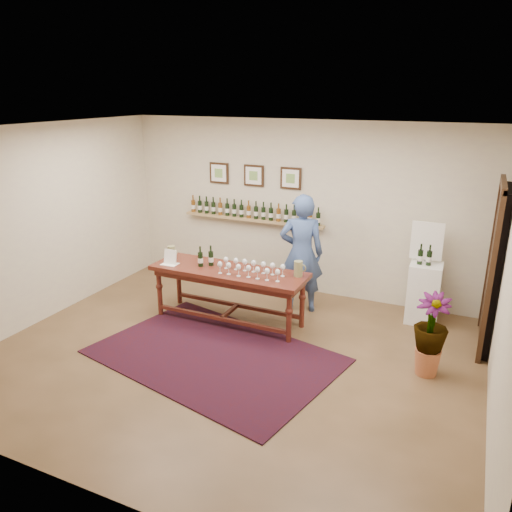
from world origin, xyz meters
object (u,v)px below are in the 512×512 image
at_px(tasting_table, 229,277).
at_px(person, 301,254).
at_px(potted_plant, 430,335).
at_px(display_pedestal, 424,293).

xyz_separation_m(tasting_table, person, (0.80, 0.82, 0.22)).
relative_size(potted_plant, person, 0.49).
relative_size(display_pedestal, person, 0.49).
relative_size(display_pedestal, potted_plant, 1.00).
height_order(display_pedestal, person, person).
distance_m(display_pedestal, person, 1.85).
xyz_separation_m(display_pedestal, person, (-1.76, -0.35, 0.46)).
relative_size(tasting_table, potted_plant, 2.57).
distance_m(tasting_table, person, 1.17).
bearing_deg(tasting_table, person, 46.16).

